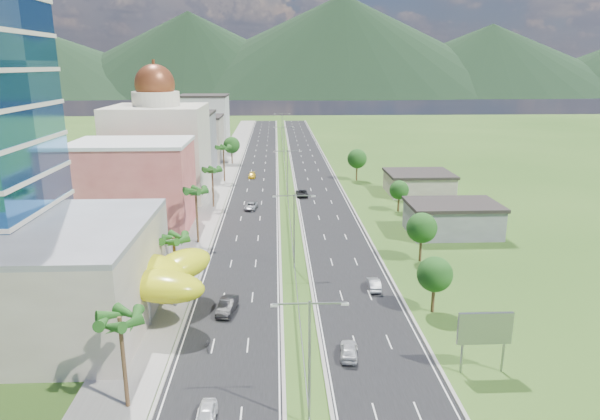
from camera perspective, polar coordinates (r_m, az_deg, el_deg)
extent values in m
plane|color=#2D5119|center=(68.91, -0.32, -9.22)|extent=(500.00, 500.00, 0.00)
cube|color=black|center=(155.39, -4.43, 4.64)|extent=(11.00, 260.00, 0.04)
cube|color=black|center=(155.62, 1.12, 4.70)|extent=(11.00, 260.00, 0.04)
cube|color=gray|center=(155.98, -7.93, 4.59)|extent=(7.00, 260.00, 0.12)
cube|color=gray|center=(137.55, -1.52, 3.54)|extent=(0.08, 216.00, 0.28)
cube|color=gray|center=(238.35, -2.01, 8.46)|extent=(0.10, 0.12, 0.70)
cylinder|color=gray|center=(44.23, 1.02, -16.17)|extent=(0.20, 0.20, 11.00)
cube|color=gray|center=(41.65, -0.96, -9.98)|extent=(2.88, 0.12, 0.12)
cube|color=gray|center=(41.82, 3.05, -9.90)|extent=(2.88, 0.12, 0.12)
cube|color=silver|center=(41.68, -2.74, -10.13)|extent=(0.60, 0.25, 0.18)
cube|color=silver|center=(42.00, 4.81, -9.97)|extent=(0.60, 0.25, 0.18)
cylinder|color=gray|center=(76.27, -0.63, -2.34)|extent=(0.20, 0.20, 11.00)
cube|color=gray|center=(74.81, -1.74, 1.52)|extent=(2.88, 0.12, 0.12)
cube|color=gray|center=(74.90, 0.46, 1.55)|extent=(2.88, 0.12, 0.12)
cube|color=silver|center=(74.82, -2.72, 1.44)|extent=(0.60, 0.25, 0.18)
cube|color=silver|center=(75.00, 1.44, 1.48)|extent=(0.60, 0.25, 0.18)
cylinder|color=gray|center=(115.02, -1.33, 3.70)|extent=(0.20, 0.20, 11.00)
cube|color=gray|center=(114.06, -2.07, 6.30)|extent=(2.88, 0.12, 0.12)
cube|color=gray|center=(114.12, -0.61, 6.31)|extent=(2.88, 0.12, 0.12)
cube|color=silver|center=(114.07, -2.72, 6.24)|extent=(0.60, 0.25, 0.18)
cube|color=silver|center=(114.18, 0.03, 6.27)|extent=(0.60, 0.25, 0.18)
cylinder|color=gray|center=(159.36, -1.70, 6.94)|extent=(0.20, 0.20, 11.00)
cube|color=gray|center=(158.66, -2.24, 8.83)|extent=(2.88, 0.12, 0.12)
cube|color=gray|center=(158.70, -1.19, 8.84)|extent=(2.88, 0.12, 0.12)
cube|color=silver|center=(158.67, -2.71, 8.79)|extent=(0.60, 0.25, 0.18)
cube|color=silver|center=(158.75, -0.72, 8.81)|extent=(0.60, 0.25, 0.18)
cylinder|color=gray|center=(203.98, -1.92, 8.77)|extent=(0.20, 0.20, 11.00)
cube|color=gray|center=(203.44, -2.34, 10.25)|extent=(2.88, 0.12, 0.12)
cube|color=gray|center=(203.47, -1.52, 10.25)|extent=(2.88, 0.12, 0.12)
cube|color=silver|center=(203.44, -2.71, 10.21)|extent=(0.60, 0.25, 0.18)
cube|color=silver|center=(203.51, -1.15, 10.23)|extent=(0.60, 0.25, 0.18)
cube|color=gray|center=(67.93, -28.38, -6.51)|extent=(30.00, 24.00, 11.00)
cylinder|color=gray|center=(69.64, -20.62, -8.20)|extent=(0.50, 0.50, 4.00)
cylinder|color=gray|center=(63.36, -15.86, -10.15)|extent=(0.50, 0.50, 4.00)
cylinder|color=gray|center=(61.83, -20.16, -11.19)|extent=(0.50, 0.50, 4.00)
cylinder|color=gray|center=(67.40, -13.24, -8.38)|extent=(0.50, 0.50, 4.00)
cube|color=#C2504F|center=(100.28, -17.31, 2.44)|extent=(20.00, 15.00, 15.00)
cube|color=beige|center=(121.82, -14.75, 6.00)|extent=(20.00, 20.00, 20.00)
cylinder|color=beige|center=(120.60, -15.13, 11.40)|extent=(10.00, 10.00, 3.00)
sphere|color=brown|center=(120.47, -15.23, 12.82)|extent=(8.40, 8.40, 8.40)
cube|color=slate|center=(146.21, -12.33, 6.83)|extent=(16.00, 15.00, 16.00)
cube|color=gray|center=(167.93, -11.08, 7.44)|extent=(16.00, 15.00, 13.00)
cube|color=silver|center=(190.26, -10.13, 9.13)|extent=(16.00, 15.00, 18.00)
cylinder|color=gray|center=(55.02, 16.85, -14.81)|extent=(0.24, 0.24, 3.20)
cylinder|color=gray|center=(56.41, 20.81, -14.38)|extent=(0.24, 0.24, 3.20)
cube|color=#D85919|center=(54.29, 19.13, -11.84)|extent=(5.20, 0.35, 3.20)
cube|color=slate|center=(96.39, 15.93, -1.02)|extent=(15.00, 10.00, 5.00)
cube|color=gray|center=(124.87, 12.54, 2.71)|extent=(14.00, 12.00, 4.40)
cylinder|color=#47301C|center=(49.14, -18.28, -15.24)|extent=(0.36, 0.36, 8.50)
cylinder|color=#47301C|center=(70.47, -13.16, -5.77)|extent=(0.36, 0.36, 7.50)
cylinder|color=#47301C|center=(88.97, -10.93, -0.71)|extent=(0.36, 0.36, 9.00)
cylinder|color=#47301C|center=(111.19, -9.28, 2.30)|extent=(0.36, 0.36, 8.00)
cylinder|color=#47301C|center=(135.47, -8.11, 4.84)|extent=(0.36, 0.36, 8.80)
cylinder|color=#47301C|center=(160.34, -7.27, 5.77)|extent=(0.40, 0.40, 4.90)
sphere|color=#20541A|center=(159.85, -7.31, 6.89)|extent=(4.90, 4.90, 4.90)
cylinder|color=#47301C|center=(66.08, 14.03, -8.83)|extent=(0.40, 0.40, 4.20)
sphere|color=#20541A|center=(65.04, 14.18, -6.66)|extent=(4.20, 4.20, 4.20)
cylinder|color=#47301C|center=(82.01, 12.74, -3.82)|extent=(0.40, 0.40, 4.55)
sphere|color=#20541A|center=(81.12, 12.86, -1.87)|extent=(4.55, 4.55, 4.55)
cylinder|color=#47301C|center=(108.84, 10.47, 0.84)|extent=(0.40, 0.40, 3.85)
sphere|color=#20541A|center=(108.27, 10.53, 2.11)|extent=(3.85, 3.85, 3.85)
cylinder|color=#47301C|center=(136.75, 6.07, 4.17)|extent=(0.40, 0.40, 4.90)
sphere|color=#20541A|center=(136.18, 6.11, 5.47)|extent=(4.90, 4.90, 4.90)
imported|color=white|center=(47.72, -9.93, -20.71)|extent=(1.59, 3.93, 1.34)
imported|color=black|center=(65.05, -7.78, -10.09)|extent=(2.49, 5.20, 1.64)
imported|color=#919598|center=(109.18, -5.25, 0.42)|extent=(2.85, 5.02, 1.32)
imported|color=yellow|center=(139.91, -5.14, 3.71)|extent=(1.83, 4.38, 1.27)
imported|color=silver|center=(55.88, 5.23, -14.64)|extent=(2.19, 4.41, 1.44)
imported|color=#9EA0A6|center=(71.41, 7.89, -7.82)|extent=(1.68, 4.32, 1.40)
imported|color=black|center=(119.60, 0.18, 1.84)|extent=(2.61, 5.41, 1.48)
imported|color=black|center=(57.72, -9.82, -13.89)|extent=(0.84, 2.00, 1.24)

